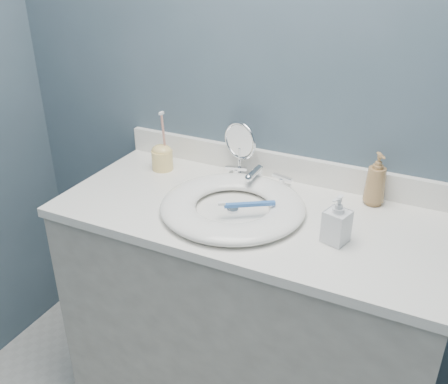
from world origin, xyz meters
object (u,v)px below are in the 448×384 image
Objects in this scene: soap_bottle_amber at (376,179)px; soap_bottle_clear at (337,219)px; makeup_mirror at (240,147)px; toothbrush_holder at (162,156)px.

soap_bottle_clear is (-0.05, -0.27, -0.01)m from soap_bottle_amber.
makeup_mirror is at bearing 146.36° from soap_bottle_amber.
makeup_mirror reaches higher than soap_bottle_amber.
toothbrush_holder reaches higher than soap_bottle_clear.
soap_bottle_amber is 0.28m from soap_bottle_clear.
makeup_mirror is 0.91× the size of toothbrush_holder.
soap_bottle_amber is at bearing 5.34° from toothbrush_holder.
soap_bottle_clear is 0.72m from toothbrush_holder.
makeup_mirror reaches higher than soap_bottle_clear.
soap_bottle_amber is 0.75m from toothbrush_holder.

